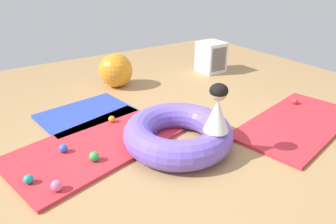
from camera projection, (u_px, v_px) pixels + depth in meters
ground_plane at (174, 140)px, 3.54m from camera, size 8.00×8.00×0.00m
gym_mat_far_right at (86, 114)px, 4.13m from camera, size 1.28×1.00×0.04m
gym_mat_near_left at (95, 145)px, 3.41m from camera, size 2.05×1.45×0.04m
gym_mat_front at (297, 123)px, 3.89m from camera, size 2.00×1.26×0.04m
inflatable_cushion at (178, 133)px, 3.37m from camera, size 1.22×1.22×0.32m
child_in_white at (217, 108)px, 3.00m from camera, size 0.37×0.37×0.51m
play_ball_blue at (155, 132)px, 3.58m from camera, size 0.06×0.06×0.06m
play_ball_green at (94, 157)px, 3.08m from camera, size 0.10×0.10×0.10m
play_ball_pink at (56, 186)px, 2.67m from camera, size 0.10×0.10×0.10m
play_ball_orange at (112, 119)px, 3.85m from camera, size 0.09×0.09×0.09m
play_ball_teal at (29, 179)px, 2.77m from camera, size 0.09×0.09×0.09m
play_ball_red at (295, 101)px, 4.36m from camera, size 0.08×0.08×0.08m
play_ball_blue_second at (63, 148)px, 3.23m from camera, size 0.09×0.09×0.09m
exercise_ball_large at (116, 70)px, 5.02m from camera, size 0.55×0.55×0.55m
storage_cube at (212, 57)px, 5.72m from camera, size 0.44×0.44×0.56m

